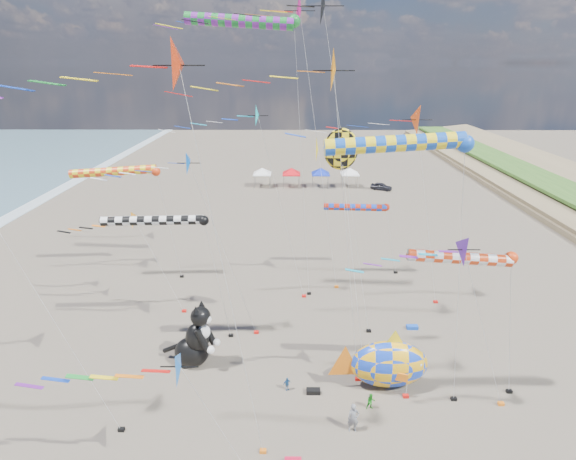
# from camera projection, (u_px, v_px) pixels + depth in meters

# --- Properties ---
(delta_kite_0) EXTENTS (10.06, 1.81, 8.95)m
(delta_kite_0) POSITION_uv_depth(u_px,v_px,m) (164.00, 376.00, 18.87)
(delta_kite_0) COLOR blue
(delta_kite_0) RESTS_ON ground
(delta_kite_1) EXTENTS (10.15, 1.67, 8.92)m
(delta_kite_1) POSITION_uv_depth(u_px,v_px,m) (112.00, 228.00, 35.84)
(delta_kite_1) COLOR orange
(delta_kite_1) RESTS_ON ground
(delta_kite_2) EXTENTS (10.13, 1.84, 17.15)m
(delta_kite_2) POSITION_uv_depth(u_px,v_px,m) (255.00, 120.00, 35.46)
(delta_kite_2) COLOR #12CEDB
(delta_kite_2) RESTS_ON ground
(delta_kite_3) EXTENTS (11.23, 2.34, 21.21)m
(delta_kite_3) POSITION_uv_depth(u_px,v_px,m) (161.00, 71.00, 17.73)
(delta_kite_3) COLOR red
(delta_kite_3) RESTS_ON ground
(delta_kite_4) EXTENTS (14.33, 2.93, 24.98)m
(delta_kite_4) POSITION_uv_depth(u_px,v_px,m) (314.00, 7.00, 27.52)
(delta_kite_4) COLOR black
(delta_kite_4) RESTS_ON ground
(delta_kite_5) EXTENTS (9.97, 1.81, 14.66)m
(delta_kite_5) POSITION_uv_depth(u_px,v_px,m) (185.00, 166.00, 30.80)
(delta_kite_5) COLOR blue
(delta_kite_5) RESTS_ON ground
(delta_kite_6) EXTENTS (12.13, 2.61, 17.34)m
(delta_kite_6) POSITION_uv_depth(u_px,v_px,m) (415.00, 122.00, 34.47)
(delta_kite_6) COLOR #EE4B10
(delta_kite_6) RESTS_ON ground
(delta_kite_7) EXTENTS (14.44, 2.73, 25.39)m
(delta_kite_7) POSITION_uv_depth(u_px,v_px,m) (292.00, 11.00, 34.40)
(delta_kite_7) COLOR #D80C7B
(delta_kite_7) RESTS_ON ground
(delta_kite_8) EXTENTS (11.19, 2.39, 20.96)m
(delta_kite_8) POSITION_uv_depth(u_px,v_px,m) (307.00, 74.00, 23.43)
(delta_kite_8) COLOR orange
(delta_kite_8) RESTS_ON ground
(delta_kite_9) EXTENTS (9.88, 1.90, 11.83)m
(delta_kite_9) POSITION_uv_depth(u_px,v_px,m) (445.00, 249.00, 24.36)
(delta_kite_9) COLOR #43158B
(delta_kite_9) RESTS_ON ground
(windsock_0) EXTENTS (8.93, 0.72, 9.96)m
(windsock_0) POSITION_uv_depth(u_px,v_px,m) (158.00, 221.00, 31.73)
(windsock_0) COLOR black
(windsock_0) RESTS_ON ground
(windsock_1) EXTENTS (8.84, 0.91, 16.65)m
(windsock_1) POSITION_uv_depth(u_px,v_px,m) (403.00, 145.00, 22.81)
(windsock_1) COLOR blue
(windsock_1) RESTS_ON ground
(windsock_2) EXTENTS (9.50, 0.84, 11.17)m
(windsock_2) POSITION_uv_depth(u_px,v_px,m) (118.00, 172.00, 41.01)
(windsock_2) COLOR red
(windsock_2) RESTS_ON ground
(windsock_3) EXTENTS (7.63, 0.75, 9.92)m
(windsock_3) POSITION_uv_depth(u_px,v_px,m) (466.00, 259.00, 25.78)
(windsock_3) COLOR red
(windsock_3) RESTS_ON ground
(windsock_4) EXTENTS (9.84, 0.97, 23.44)m
(windsock_4) POSITION_uv_depth(u_px,v_px,m) (246.00, 22.00, 33.44)
(windsock_4) COLOR #177E2C
(windsock_4) RESTS_ON ground
(windsock_5) EXTENTS (7.68, 0.71, 7.37)m
(windsock_5) POSITION_uv_depth(u_px,v_px,m) (359.00, 208.00, 43.20)
(windsock_5) COLOR red
(windsock_5) RESTS_ON ground
(angelfish_kite) EXTENTS (3.74, 3.02, 16.29)m
(angelfish_kite) POSITION_uv_depth(u_px,v_px,m) (338.00, 151.00, 28.16)
(angelfish_kite) COLOR yellow
(angelfish_kite) RESTS_ON ground
(cat_inflatable) EXTENTS (4.03, 2.79, 4.95)m
(cat_inflatable) POSITION_uv_depth(u_px,v_px,m) (194.00, 333.00, 31.11)
(cat_inflatable) COLOR black
(cat_inflatable) RESTS_ON ground
(fish_inflatable) EXTENTS (6.65, 2.23, 4.35)m
(fish_inflatable) POSITION_uv_depth(u_px,v_px,m) (388.00, 364.00, 28.97)
(fish_inflatable) COLOR blue
(fish_inflatable) RESTS_ON ground
(person_adult) EXTENTS (0.68, 0.46, 1.83)m
(person_adult) POSITION_uv_depth(u_px,v_px,m) (353.00, 418.00, 25.75)
(person_adult) COLOR slate
(person_adult) RESTS_ON ground
(child_green) EXTENTS (0.59, 0.49, 1.10)m
(child_green) POSITION_uv_depth(u_px,v_px,m) (371.00, 402.00, 27.53)
(child_green) COLOR #1C8C1C
(child_green) RESTS_ON ground
(child_blue) EXTENTS (0.60, 0.46, 0.95)m
(child_blue) POSITION_uv_depth(u_px,v_px,m) (287.00, 384.00, 29.16)
(child_blue) COLOR #1F5290
(child_blue) RESTS_ON ground
(kite_bag_0) EXTENTS (0.90, 0.44, 0.30)m
(kite_bag_0) POSITION_uv_depth(u_px,v_px,m) (313.00, 391.00, 28.97)
(kite_bag_0) COLOR black
(kite_bag_0) RESTS_ON ground
(kite_bag_1) EXTENTS (0.90, 0.44, 0.30)m
(kite_bag_1) POSITION_uv_depth(u_px,v_px,m) (412.00, 327.00, 36.00)
(kite_bag_1) COLOR blue
(kite_bag_1) RESTS_ON ground
(tent_row) EXTENTS (19.20, 4.20, 3.80)m
(tent_row) POSITION_uv_depth(u_px,v_px,m) (306.00, 169.00, 76.36)
(tent_row) COLOR white
(tent_row) RESTS_ON ground
(parked_car) EXTENTS (3.84, 2.91, 1.22)m
(parked_car) POSITION_uv_depth(u_px,v_px,m) (381.00, 186.00, 75.32)
(parked_car) COLOR #26262D
(parked_car) RESTS_ON ground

